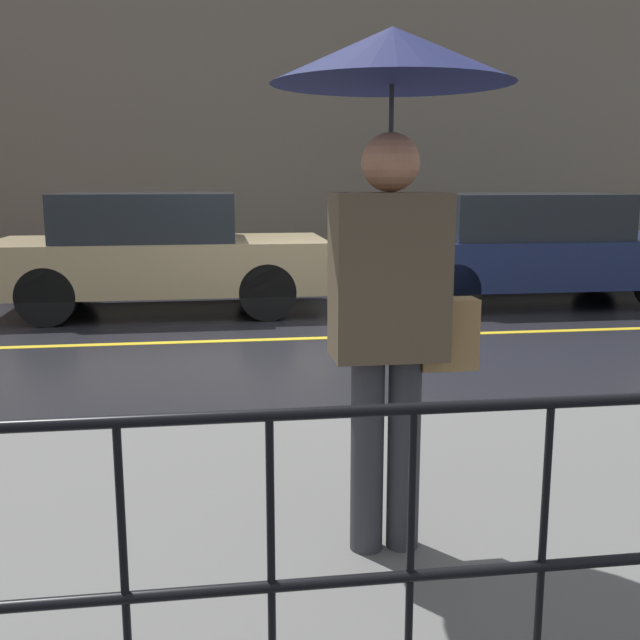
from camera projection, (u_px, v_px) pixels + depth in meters
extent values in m
plane|color=black|center=(306.00, 339.00, 8.10)|extent=(80.00, 80.00, 0.00)
cube|color=#60605E|center=(421.00, 523.00, 3.65)|extent=(28.00, 3.11, 0.12)
cube|color=#60605E|center=(275.00, 282.00, 12.03)|extent=(28.00, 2.10, 0.12)
cube|color=gold|center=(306.00, 338.00, 8.09)|extent=(25.20, 0.12, 0.01)
cube|color=#706656|center=(267.00, 118.00, 12.70)|extent=(28.00, 0.30, 5.42)
cylinder|color=black|center=(551.00, 403.00, 2.19)|extent=(12.00, 0.04, 0.04)
cylinder|color=black|center=(541.00, 566.00, 2.29)|extent=(12.00, 0.04, 0.04)
cylinder|color=black|center=(125.00, 583.00, 2.10)|extent=(0.02, 0.02, 0.95)
cylinder|color=black|center=(271.00, 572.00, 2.16)|extent=(0.02, 0.02, 0.95)
cylinder|color=black|center=(410.00, 561.00, 2.22)|extent=(0.02, 0.02, 0.95)
cylinder|color=black|center=(542.00, 552.00, 2.28)|extent=(0.02, 0.02, 0.95)
cylinder|color=#333338|center=(367.00, 455.00, 3.19)|extent=(0.14, 0.14, 0.86)
cylinder|color=#333338|center=(404.00, 453.00, 3.22)|extent=(0.14, 0.14, 0.86)
cube|color=brown|center=(389.00, 276.00, 3.06)|extent=(0.46, 0.28, 0.68)
sphere|color=tan|center=(391.00, 162.00, 2.98)|extent=(0.24, 0.24, 0.24)
cylinder|color=#262628|center=(390.00, 183.00, 2.99)|extent=(0.02, 0.02, 0.76)
cone|color=#191E4C|center=(392.00, 55.00, 2.90)|extent=(0.96, 0.96, 0.22)
cube|color=#9E7A47|center=(447.00, 334.00, 3.14)|extent=(0.24, 0.12, 0.30)
cube|color=tan|center=(162.00, 264.00, 9.64)|extent=(4.17, 1.81, 0.64)
cube|color=#1E2328|center=(147.00, 216.00, 9.50)|extent=(2.17, 1.67, 0.59)
cylinder|color=black|center=(259.00, 275.00, 10.64)|extent=(0.70, 0.22, 0.70)
cylinder|color=black|center=(267.00, 292.00, 9.09)|extent=(0.70, 0.22, 0.70)
cylinder|color=black|center=(71.00, 279.00, 10.28)|extent=(0.70, 0.22, 0.70)
cylinder|color=black|center=(46.00, 297.00, 8.73)|extent=(0.70, 0.22, 0.70)
cube|color=#19234C|center=(533.00, 260.00, 10.34)|extent=(4.56, 1.92, 0.63)
cube|color=#1E2328|center=(522.00, 215.00, 10.20)|extent=(2.37, 1.77, 0.59)
cylinder|color=black|center=(596.00, 270.00, 11.42)|extent=(0.67, 0.22, 0.67)
cylinder|color=black|center=(417.00, 273.00, 11.02)|extent=(0.67, 0.22, 0.67)
cylinder|color=black|center=(453.00, 290.00, 9.37)|extent=(0.67, 0.22, 0.67)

